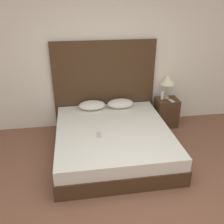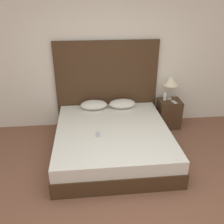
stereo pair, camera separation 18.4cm
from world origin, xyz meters
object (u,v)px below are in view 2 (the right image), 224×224
Objects in this scene: phone_on_nightstand at (174,102)px; table_lamp at (171,81)px; nightstand at (169,113)px; phone_on_bed at (98,135)px; bed at (113,141)px.

table_lamp is at bearing 108.17° from phone_on_nightstand.
nightstand is at bearing -81.93° from table_lamp.
phone_on_nightstand is at bearing 29.93° from phone_on_bed.
table_lamp reaches higher than phone_on_nightstand.
phone_on_nightstand reaches higher than nightstand.
table_lamp is (1.43, 1.02, 0.47)m from phone_on_bed.
phone_on_nightstand is (0.04, -0.09, 0.28)m from nightstand.
bed is 3.58× the size of nightstand.
nightstand is 1.22× the size of table_lamp.
phone_on_nightstand reaches higher than phone_on_bed.
table_lamp reaches higher than nightstand.
table_lamp reaches higher than phone_on_bed.
nightstand is at bearing 33.04° from bed.
table_lamp is (1.18, 0.85, 0.70)m from bed.
phone_on_nightstand is at bearing -64.49° from nightstand.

